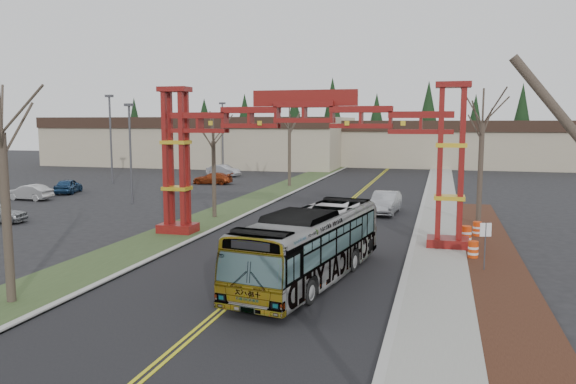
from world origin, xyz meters
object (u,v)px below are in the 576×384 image
(retail_building_east, at_px, (459,143))
(parked_car_mid_b, at_px, (68,186))
(gateway_arch, at_px, (304,137))
(bare_tree_median_mid, at_px, (213,142))
(silver_sedan, at_px, (385,203))
(light_pole_far, at_px, (223,132))
(barrel_mid, at_px, (466,236))
(retail_building_west, at_px, (204,141))
(light_pole_mid, at_px, (111,133))
(street_sign, at_px, (485,237))
(parked_car_mid_a, at_px, (213,178))
(parked_car_near_b, at_px, (29,192))
(barrel_north, at_px, (477,230))
(transit_bus, at_px, (310,245))
(light_pole_near, at_px, (130,146))
(bare_tree_right_far, at_px, (482,124))
(parked_car_far_a, at_px, (224,171))
(barrel_south, at_px, (473,251))
(bare_tree_median_near, at_px, (1,134))
(bare_tree_median_far, at_px, (289,128))

(retail_building_east, xyz_separation_m, parked_car_mid_b, (-36.99, -46.97, -2.80))
(gateway_arch, distance_m, bare_tree_median_mid, 9.88)
(retail_building_east, xyz_separation_m, silver_sedan, (-6.44, -51.03, -2.69))
(light_pole_far, xyz_separation_m, barrel_mid, (30.81, -40.49, -4.94))
(retail_building_west, bearing_deg, light_pole_mid, -85.63)
(street_sign, bearing_deg, retail_building_west, 124.09)
(parked_car_mid_a, relative_size, street_sign, 1.92)
(gateway_arch, height_order, parked_car_near_b, gateway_arch)
(retail_building_east, relative_size, barrel_north, 39.34)
(parked_car_mid_b, bearing_deg, silver_sedan, 154.93)
(retail_building_east, xyz_separation_m, transit_bus, (-7.77, -69.94, -1.94))
(light_pole_near, bearing_deg, parked_car_mid_a, 87.78)
(gateway_arch, distance_m, parked_car_mid_a, 31.45)
(retail_building_east, height_order, bare_tree_median_mid, bare_tree_median_mid)
(parked_car_mid_a, relative_size, bare_tree_right_far, 0.49)
(bare_tree_right_far, height_order, barrel_north, bare_tree_right_far)
(parked_car_near_b, relative_size, light_pole_far, 0.44)
(light_pole_near, distance_m, barrel_north, 28.26)
(light_pole_far, bearing_deg, parked_car_far_a, -67.68)
(barrel_south, bearing_deg, light_pole_far, 125.20)
(silver_sedan, bearing_deg, barrel_mid, -56.25)
(bare_tree_median_mid, xyz_separation_m, light_pole_far, (-13.82, 35.96, 0.06))
(gateway_arch, xyz_separation_m, light_pole_mid, (-27.67, 23.55, -0.34))
(barrel_south, xyz_separation_m, barrel_north, (0.50, 5.68, 0.01))
(bare_tree_median_near, bearing_deg, transit_bus, 30.10)
(transit_bus, xyz_separation_m, bare_tree_median_far, (-10.23, 34.13, 4.57))
(gateway_arch, relative_size, silver_sedan, 3.65)
(light_pole_far, height_order, barrel_north, light_pole_far)
(bare_tree_median_mid, bearing_deg, barrel_north, -7.46)
(bare_tree_median_far, height_order, barrel_south, bare_tree_median_far)
(bare_tree_median_far, xyz_separation_m, barrel_mid, (16.99, -24.89, -5.61))
(parked_car_far_a, xyz_separation_m, barrel_south, (28.09, -36.85, -0.26))
(bare_tree_median_mid, bearing_deg, silver_sedan, 24.05)
(silver_sedan, height_order, bare_tree_median_near, bare_tree_median_near)
(light_pole_far, bearing_deg, barrel_north, -50.54)
(silver_sedan, xyz_separation_m, barrel_mid, (5.43, -9.68, -0.29))
(bare_tree_median_near, bearing_deg, parked_car_mid_a, 102.34)
(parked_car_mid_a, height_order, parked_car_far_a, parked_car_far_a)
(light_pole_mid, bearing_deg, light_pole_near, -51.94)
(bare_tree_right_far, distance_m, light_pole_mid, 40.93)
(parked_car_near_b, relative_size, parked_car_mid_b, 1.00)
(gateway_arch, bearing_deg, parked_car_mid_a, 122.72)
(parked_car_far_a, bearing_deg, parked_car_near_b, 176.81)
(gateway_arch, bearing_deg, barrel_mid, 7.89)
(retail_building_west, bearing_deg, barrel_mid, -53.51)
(parked_car_mid_a, bearing_deg, light_pole_far, -166.67)
(barrel_south, bearing_deg, bare_tree_median_near, -145.79)
(bare_tree_right_far, xyz_separation_m, light_pole_mid, (-37.67, 15.95, -1.06))
(transit_bus, bearing_deg, bare_tree_median_near, -140.38)
(silver_sedan, relative_size, bare_tree_right_far, 0.56)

